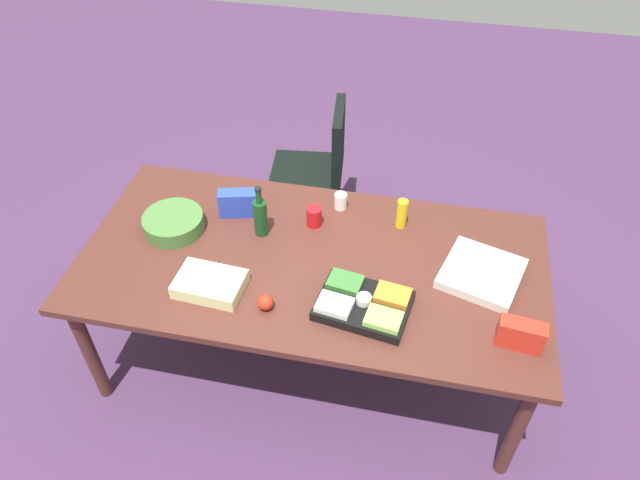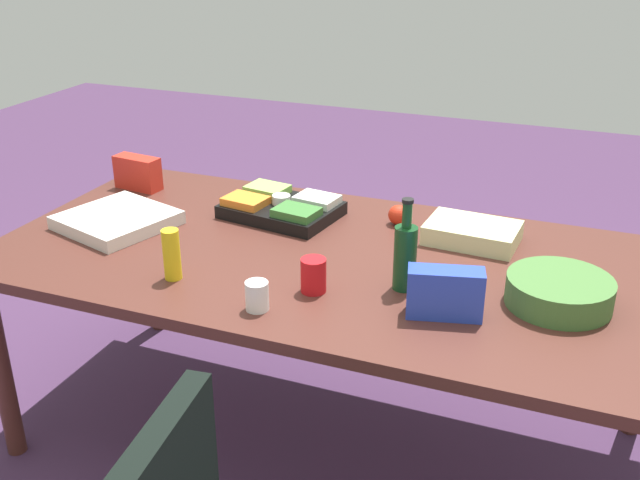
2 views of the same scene
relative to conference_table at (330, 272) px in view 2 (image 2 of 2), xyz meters
The scene contains 13 objects.
ground_plane 0.73m from the conference_table, ahead, with size 10.00×10.00×0.00m, color #472C4D.
conference_table is the anchor object (origin of this frame).
pizza_box 0.84m from the conference_table, behind, with size 0.36×0.36×0.05m, color silver.
veggie_tray 0.42m from the conference_table, 138.74° to the left, with size 0.46×0.36×0.09m.
wine_bottle 0.38m from the conference_table, 25.41° to the right, with size 0.09×0.09×0.30m.
apple_red 0.39m from the conference_table, 68.13° to the left, with size 0.08×0.08×0.08m, color red.
sheet_cake 0.53m from the conference_table, 33.97° to the left, with size 0.32×0.22×0.07m, color beige.
red_solo_cup 0.30m from the conference_table, 80.34° to the right, with size 0.08×0.08×0.11m, color red.
salad_bowl 0.78m from the conference_table, ahead, with size 0.32×0.32×0.09m, color #426F33.
chip_bag_red 1.06m from the conference_table, 161.86° to the left, with size 0.20×0.08×0.14m, color red.
chip_bag_blue 0.55m from the conference_table, 30.40° to the right, with size 0.22×0.08×0.15m, color blue.
mustard_bottle 0.56m from the conference_table, 139.47° to the right, with size 0.06×0.06×0.17m, color yellow.
paper_cup 0.45m from the conference_table, 98.78° to the right, with size 0.07×0.07×0.09m, color white.
Camera 2 is at (0.82, -2.17, 1.89)m, focal length 41.78 mm.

